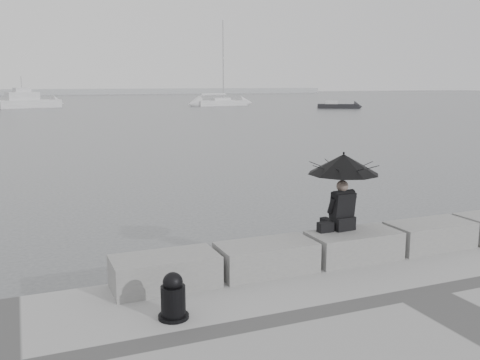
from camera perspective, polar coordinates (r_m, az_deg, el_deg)
name	(u,v)px	position (r m, az deg, el deg)	size (l,w,h in m)	color
ground	(338,278)	(10.26, 10.42, -10.22)	(360.00, 360.00, 0.00)	#494B4E
stone_block_far_left	(165,272)	(8.30, -8.01, -9.67)	(1.60, 0.80, 0.50)	slate
stone_block_left	(266,258)	(8.85, 2.82, -8.29)	(1.60, 0.80, 0.50)	slate
stone_block_centre	(354,246)	(9.67, 12.03, -6.88)	(1.60, 0.80, 0.50)	slate
stone_block_right	(430,235)	(10.69, 19.59, -5.58)	(1.60, 0.80, 0.50)	slate
seated_person	(343,173)	(9.52, 10.98, 0.78)	(1.26, 1.26, 1.39)	black
bag	(325,227)	(9.49, 9.09, -4.99)	(0.27, 0.15, 0.17)	black
mooring_bollard	(173,300)	(7.24, -7.14, -12.53)	(0.41, 0.41, 0.64)	black
distant_landmass	(4,92)	(162.57, -23.87, 8.59)	(180.00, 8.00, 2.80)	#A1A4A6
sailboat_right	(221,102)	(83.17, -2.09, 8.29)	(8.48, 3.71, 12.90)	silver
motor_cruiser	(29,101)	(81.77, -21.61, 7.80)	(8.85, 5.13, 4.50)	silver
small_motorboat	(338,106)	(75.71, 10.39, 7.77)	(5.61, 4.21, 1.10)	black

